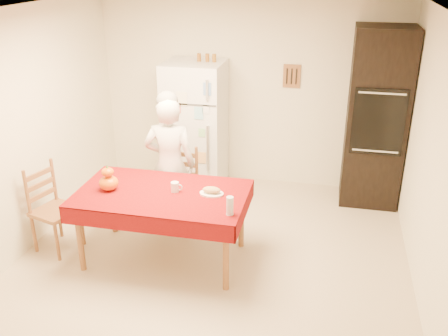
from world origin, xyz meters
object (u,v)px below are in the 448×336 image
(dining_table, at_px, (162,199))
(seated_woman, at_px, (170,165))
(chair_far, at_px, (179,184))
(wine_glass, at_px, (230,206))
(oven_cabinet, at_px, (376,119))
(bread_plate, at_px, (212,194))
(coffee_mug, at_px, (175,187))
(refrigerator, at_px, (195,126))
(pumpkin_lower, at_px, (109,183))
(chair_left, at_px, (50,205))

(dining_table, relative_size, seated_woman, 1.09)
(chair_far, distance_m, wine_glass, 1.36)
(oven_cabinet, distance_m, bread_plate, 2.45)
(coffee_mug, height_order, bread_plate, coffee_mug)
(refrigerator, distance_m, dining_table, 1.82)
(chair_far, height_order, coffee_mug, chair_far)
(pumpkin_lower, bearing_deg, chair_left, 179.90)
(refrigerator, distance_m, oven_cabinet, 2.29)
(chair_far, relative_size, wine_glass, 5.40)
(coffee_mug, relative_size, pumpkin_lower, 0.51)
(bread_plate, bearing_deg, coffee_mug, -177.92)
(refrigerator, bearing_deg, bread_plate, -69.67)
(oven_cabinet, distance_m, wine_glass, 2.56)
(chair_far, bearing_deg, chair_left, -140.19)
(chair_left, bearing_deg, oven_cabinet, -43.62)
(chair_far, xyz_separation_m, chair_left, (-1.18, -0.79, 0.00))
(oven_cabinet, relative_size, chair_left, 2.32)
(dining_table, distance_m, seated_woman, 0.66)
(dining_table, height_order, wine_glass, wine_glass)
(coffee_mug, relative_size, bread_plate, 0.42)
(dining_table, height_order, coffee_mug, coffee_mug)
(pumpkin_lower, bearing_deg, seated_woman, 59.12)
(oven_cabinet, bearing_deg, chair_far, -152.93)
(refrigerator, bearing_deg, chair_left, -120.30)
(chair_far, relative_size, seated_woman, 0.61)
(refrigerator, height_order, coffee_mug, refrigerator)
(coffee_mug, bearing_deg, oven_cabinet, 41.95)
(bread_plate, bearing_deg, pumpkin_lower, -173.69)
(refrigerator, distance_m, bread_plate, 1.86)
(chair_far, relative_size, chair_left, 1.00)
(oven_cabinet, distance_m, coffee_mug, 2.71)
(chair_far, bearing_deg, bread_plate, -44.46)
(chair_left, height_order, coffee_mug, chair_left)
(wine_glass, bearing_deg, seated_woman, 133.05)
(chair_far, relative_size, pumpkin_lower, 4.85)
(chair_left, height_order, pumpkin_lower, chair_left)
(oven_cabinet, distance_m, chair_left, 3.91)
(refrigerator, xyz_separation_m, dining_table, (0.15, -1.81, -0.16))
(dining_table, distance_m, chair_left, 1.25)
(coffee_mug, height_order, wine_glass, wine_glass)
(refrigerator, xyz_separation_m, chair_far, (0.09, -1.07, -0.34))
(oven_cabinet, bearing_deg, wine_glass, -122.57)
(oven_cabinet, relative_size, wine_glass, 12.50)
(wine_glass, bearing_deg, bread_plate, 125.82)
(refrigerator, xyz_separation_m, bread_plate, (0.65, -1.74, -0.08))
(bread_plate, bearing_deg, chair_far, 129.43)
(chair_far, xyz_separation_m, seated_woman, (-0.07, -0.09, 0.28))
(chair_far, bearing_deg, dining_table, -79.46)
(dining_table, bearing_deg, chair_left, -177.64)
(refrigerator, bearing_deg, chair_far, -85.05)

